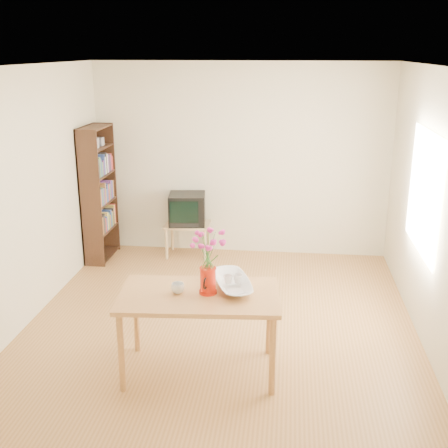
# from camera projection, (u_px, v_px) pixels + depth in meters

# --- Properties ---
(room) EXTENTS (4.50, 4.50, 4.50)m
(room) POSITION_uv_depth(u_px,v_px,m) (223.00, 204.00, 5.47)
(room) COLOR olive
(room) RESTS_ON ground
(table) EXTENTS (1.42, 0.88, 0.75)m
(table) POSITION_uv_depth(u_px,v_px,m) (199.00, 303.00, 4.81)
(table) COLOR #A76E39
(table) RESTS_ON ground
(tv_stand) EXTENTS (0.60, 0.45, 0.46)m
(tv_stand) POSITION_uv_depth(u_px,v_px,m) (188.00, 229.00, 7.69)
(tv_stand) COLOR tan
(tv_stand) RESTS_ON ground
(bookshelf) EXTENTS (0.28, 0.70, 1.80)m
(bookshelf) POSITION_uv_depth(u_px,v_px,m) (99.00, 198.00, 7.48)
(bookshelf) COLOR black
(bookshelf) RESTS_ON ground
(pitcher) EXTENTS (0.15, 0.23, 0.24)m
(pitcher) POSITION_uv_depth(u_px,v_px,m) (208.00, 281.00, 4.77)
(pitcher) COLOR red
(pitcher) RESTS_ON table
(flowers) EXTENTS (0.27, 0.27, 0.38)m
(flowers) POSITION_uv_depth(u_px,v_px,m) (208.00, 248.00, 4.68)
(flowers) COLOR #E135A3
(flowers) RESTS_ON pitcher
(mug) EXTENTS (0.14, 0.14, 0.09)m
(mug) POSITION_uv_depth(u_px,v_px,m) (178.00, 288.00, 4.79)
(mug) COLOR white
(mug) RESTS_ON table
(bowl) EXTENTS (0.55, 0.55, 0.41)m
(bowl) POSITION_uv_depth(u_px,v_px,m) (233.00, 265.00, 4.86)
(bowl) COLOR white
(bowl) RESTS_ON table
(teacup_a) EXTENTS (0.09, 0.09, 0.07)m
(teacup_a) POSITION_uv_depth(u_px,v_px,m) (228.00, 269.00, 4.88)
(teacup_a) COLOR white
(teacup_a) RESTS_ON bowl
(teacup_b) EXTENTS (0.09, 0.09, 0.07)m
(teacup_b) POSITION_uv_depth(u_px,v_px,m) (238.00, 269.00, 4.89)
(teacup_b) COLOR white
(teacup_b) RESTS_ON bowl
(television) EXTENTS (0.53, 0.50, 0.42)m
(television) POSITION_uv_depth(u_px,v_px,m) (187.00, 208.00, 7.62)
(television) COLOR black
(television) RESTS_ON tv_stand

